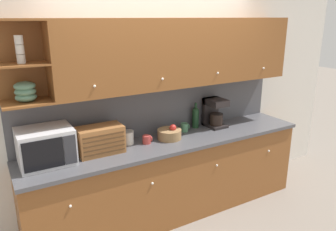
# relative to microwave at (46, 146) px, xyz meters

# --- Properties ---
(ground_plane) EXTENTS (24.00, 24.00, 0.00)m
(ground_plane) POSITION_rel_microwave_xyz_m (1.31, 0.23, -1.09)
(ground_plane) COLOR slate
(wall_back) EXTENTS (5.65, 0.06, 2.60)m
(wall_back) POSITION_rel_microwave_xyz_m (1.31, 0.26, 0.21)
(wall_back) COLOR silver
(wall_back) RESTS_ON ground_plane
(counter_unit) EXTENTS (3.27, 0.62, 0.92)m
(counter_unit) POSITION_rel_microwave_xyz_m (1.31, -0.07, -0.63)
(counter_unit) COLOR brown
(counter_unit) RESTS_ON ground_plane
(backsplash_panel) EXTENTS (3.25, 0.01, 0.57)m
(backsplash_panel) POSITION_rel_microwave_xyz_m (1.31, 0.22, 0.12)
(backsplash_panel) COLOR #4C4C51
(backsplash_panel) RESTS_ON counter_unit
(upper_cabinets) EXTENTS (3.25, 0.35, 0.72)m
(upper_cabinets) POSITION_rel_microwave_xyz_m (1.47, 0.06, 0.76)
(upper_cabinets) COLOR brown
(upper_cabinets) RESTS_ON backsplash_panel
(microwave) EXTENTS (0.48, 0.40, 0.34)m
(microwave) POSITION_rel_microwave_xyz_m (0.00, 0.00, 0.00)
(microwave) COLOR silver
(microwave) RESTS_ON counter_unit
(bread_box) EXTENTS (0.45, 0.25, 0.28)m
(bread_box) POSITION_rel_microwave_xyz_m (0.51, -0.02, -0.03)
(bread_box) COLOR #996033
(bread_box) RESTS_ON counter_unit
(storage_canister) EXTENTS (0.12, 0.12, 0.15)m
(storage_canister) POSITION_rel_microwave_xyz_m (0.84, 0.07, -0.10)
(storage_canister) COLOR silver
(storage_canister) RESTS_ON counter_unit
(mug_blue_second) EXTENTS (0.10, 0.09, 0.09)m
(mug_blue_second) POSITION_rel_microwave_xyz_m (1.02, -0.02, -0.12)
(mug_blue_second) COLOR #B73D38
(mug_blue_second) RESTS_ON counter_unit
(fruit_basket) EXTENTS (0.27, 0.27, 0.17)m
(fruit_basket) POSITION_rel_microwave_xyz_m (1.31, -0.02, -0.11)
(fruit_basket) COLOR #937047
(fruit_basket) RESTS_ON counter_unit
(mug) EXTENTS (0.10, 0.09, 0.10)m
(mug) POSITION_rel_microwave_xyz_m (1.58, 0.10, -0.12)
(mug) COLOR #4C845B
(mug) RESTS_ON counter_unit
(wine_bottle) EXTENTS (0.08, 0.08, 0.31)m
(wine_bottle) POSITION_rel_microwave_xyz_m (1.78, 0.15, -0.03)
(wine_bottle) COLOR #19381E
(wine_bottle) RESTS_ON counter_unit
(coffee_maker) EXTENTS (0.22, 0.27, 0.35)m
(coffee_maker) POSITION_rel_microwave_xyz_m (2.01, 0.09, 0.01)
(coffee_maker) COLOR black
(coffee_maker) RESTS_ON counter_unit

